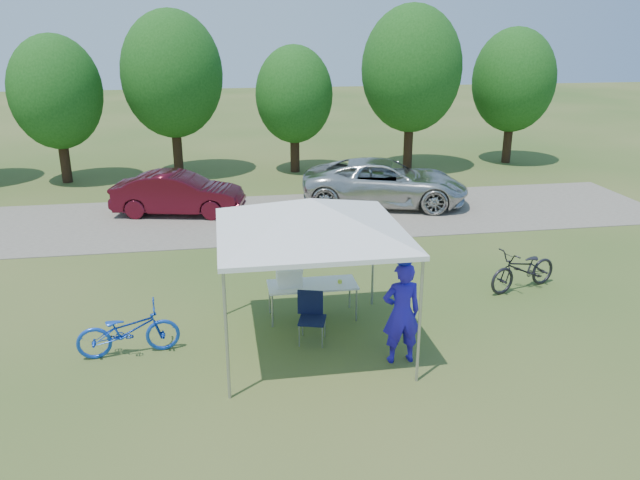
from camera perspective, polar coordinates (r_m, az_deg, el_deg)
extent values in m
plane|color=#2D5119|center=(11.43, -0.82, -9.49)|extent=(100.00, 100.00, 0.00)
cube|color=gray|center=(18.80, -4.48, 2.10)|extent=(24.00, 5.00, 0.02)
cylinder|color=#A5A5AA|center=(9.51, -8.54, -8.78)|extent=(0.05, 0.05, 2.10)
cylinder|color=#A5A5AA|center=(9.97, 9.10, -7.45)|extent=(0.05, 0.05, 2.10)
cylinder|color=#A5A5AA|center=(12.25, -8.86, -2.29)|extent=(0.05, 0.05, 2.10)
cylinder|color=#A5A5AA|center=(12.61, 4.88, -1.51)|extent=(0.05, 0.05, 2.10)
cube|color=white|center=(10.58, -0.87, 0.75)|extent=(3.15, 3.15, 0.08)
pyramid|color=white|center=(10.41, -0.89, 3.84)|extent=(4.53, 4.53, 0.55)
cylinder|color=#382314|center=(24.70, -22.30, 6.89)|extent=(0.36, 0.36, 1.75)
ellipsoid|color=#144711|center=(24.37, -23.00, 12.34)|extent=(3.20, 3.20, 4.00)
cylinder|color=#382314|center=(24.69, -12.90, 8.15)|extent=(0.36, 0.36, 2.03)
ellipsoid|color=#144711|center=(24.34, -13.39, 14.52)|extent=(3.71, 3.71, 4.64)
cylinder|color=#382314|center=(24.66, -2.31, 8.10)|extent=(0.36, 0.36, 1.61)
ellipsoid|color=#144711|center=(24.35, -2.38, 13.16)|extent=(2.94, 2.94, 3.68)
cylinder|color=#382314|center=(25.27, 8.07, 8.76)|extent=(0.36, 0.36, 2.10)
ellipsoid|color=#144711|center=(24.94, 8.37, 15.22)|extent=(3.84, 3.84, 4.80)
cylinder|color=#382314|center=(27.50, 16.77, 8.67)|extent=(0.36, 0.36, 1.82)
ellipsoid|color=#144711|center=(27.21, 17.28, 13.79)|extent=(3.33, 3.33, 4.16)
cube|color=white|center=(12.13, -0.71, -4.11)|extent=(1.72, 0.72, 0.04)
cylinder|color=#A5A5AA|center=(11.92, -4.38, -6.49)|extent=(0.04, 0.04, 0.67)
cylinder|color=#A5A5AA|center=(12.14, 3.34, -5.95)|extent=(0.04, 0.04, 0.67)
cylinder|color=#A5A5AA|center=(12.47, -4.64, -5.29)|extent=(0.04, 0.04, 0.67)
cylinder|color=#A5A5AA|center=(12.69, 2.73, -4.81)|extent=(0.04, 0.04, 0.67)
cube|color=black|center=(11.31, -0.72, -7.34)|extent=(0.58, 0.58, 0.04)
cube|color=black|center=(11.40, -0.90, -5.73)|extent=(0.46, 0.17, 0.47)
cylinder|color=#A5A5AA|center=(11.20, -1.61, -8.92)|extent=(0.02, 0.02, 0.41)
cylinder|color=#A5A5AA|center=(11.26, 0.50, -8.76)|extent=(0.02, 0.02, 0.41)
cylinder|color=#A5A5AA|center=(11.57, -1.89, -7.98)|extent=(0.02, 0.02, 0.41)
cylinder|color=#A5A5AA|center=(11.62, 0.15, -7.83)|extent=(0.02, 0.02, 0.41)
cube|color=white|center=(12.01, -2.83, -3.45)|extent=(0.48, 0.32, 0.32)
cube|color=white|center=(11.94, -2.85, -2.65)|extent=(0.50, 0.34, 0.04)
cylinder|color=#CDE335|center=(12.16, 1.83, -3.82)|extent=(0.08, 0.08, 0.06)
imported|color=#2417BD|center=(10.59, 7.46, -6.61)|extent=(0.67, 0.45, 1.81)
imported|color=blue|center=(11.40, -17.13, -7.90)|extent=(1.79, 0.80, 0.91)
imported|color=black|center=(14.19, 18.14, -2.55)|extent=(1.89, 1.16, 0.94)
imported|color=beige|center=(19.99, 5.97, 5.25)|extent=(5.64, 3.64, 1.44)
imported|color=#480C17|center=(19.36, -12.81, 4.18)|extent=(4.09, 2.13, 1.28)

